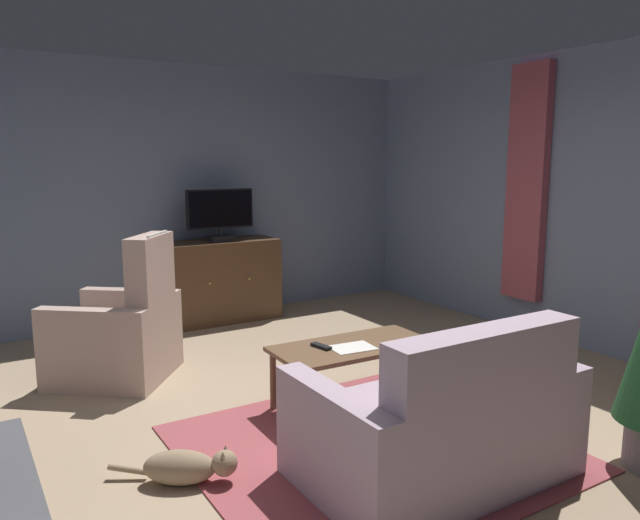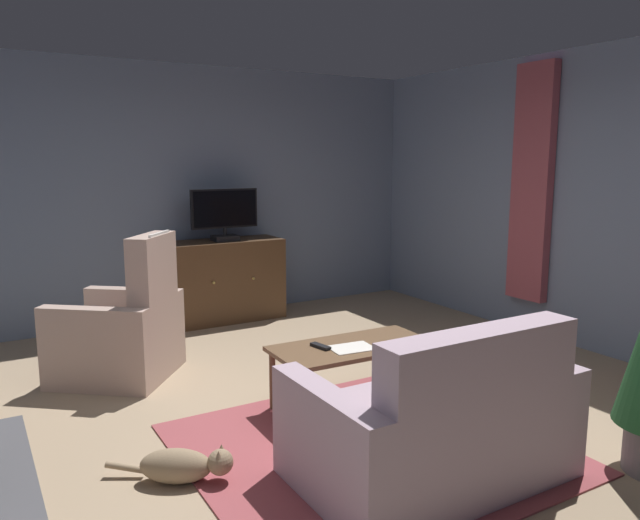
% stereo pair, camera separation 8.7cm
% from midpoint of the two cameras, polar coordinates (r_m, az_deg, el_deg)
% --- Properties ---
extents(ground_plane, '(6.18, 7.01, 0.04)m').
position_cam_midpoint_polar(ground_plane, '(4.25, 1.86, -15.21)').
color(ground_plane, tan).
extents(wall_back, '(6.18, 0.10, 2.75)m').
position_cam_midpoint_polar(wall_back, '(6.82, -13.40, 6.03)').
color(wall_back, slate).
rests_on(wall_back, ground_plane).
extents(wall_right_with_window, '(0.10, 7.01, 2.75)m').
position_cam_midpoint_polar(wall_right_with_window, '(5.94, 25.54, 4.88)').
color(wall_right_with_window, slate).
rests_on(wall_right_with_window, ground_plane).
extents(curtain_panel_far, '(0.10, 0.44, 2.31)m').
position_cam_midpoint_polar(curtain_panel_far, '(6.36, 18.47, 6.81)').
color(curtain_panel_far, '#A34C56').
extents(rug_central, '(2.12, 1.98, 0.01)m').
position_cam_midpoint_polar(rug_central, '(3.91, 4.11, -17.17)').
color(rug_central, '#9E474C').
rests_on(rug_central, ground_plane).
extents(tv_cabinet, '(1.25, 0.54, 0.88)m').
position_cam_midpoint_polar(tv_cabinet, '(6.72, -9.71, -2.11)').
color(tv_cabinet, '#352315').
rests_on(tv_cabinet, ground_plane).
extents(television, '(0.74, 0.20, 0.56)m').
position_cam_midpoint_polar(television, '(6.56, -9.72, 4.34)').
color(television, black).
rests_on(television, tv_cabinet).
extents(coffee_table, '(1.16, 0.58, 0.46)m').
position_cam_midpoint_polar(coffee_table, '(4.34, 2.54, -8.56)').
color(coffee_table, brown).
rests_on(coffee_table, ground_plane).
extents(tv_remote, '(0.08, 0.18, 0.02)m').
position_cam_midpoint_polar(tv_remote, '(4.25, -0.48, -8.10)').
color(tv_remote, black).
rests_on(tv_remote, coffee_table).
extents(folded_newspaper, '(0.32, 0.25, 0.01)m').
position_cam_midpoint_polar(folded_newspaper, '(4.25, 2.46, -8.22)').
color(folded_newspaper, silver).
rests_on(folded_newspaper, coffee_table).
extents(sofa_floral, '(1.47, 0.93, 0.93)m').
position_cam_midpoint_polar(sofa_floral, '(3.50, 10.48, -15.04)').
color(sofa_floral, '#AD93A3').
rests_on(sofa_floral, ground_plane).
extents(armchair_by_fireplace, '(1.18, 1.18, 1.19)m').
position_cam_midpoint_polar(armchair_by_fireplace, '(5.18, -18.69, -6.64)').
color(armchair_by_fireplace, '#BC9E8E').
rests_on(armchair_by_fireplace, ground_plane).
extents(cat, '(0.61, 0.48, 0.21)m').
position_cam_midpoint_polar(cat, '(3.58, -13.15, -18.36)').
color(cat, '#937A5B').
rests_on(cat, ground_plane).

